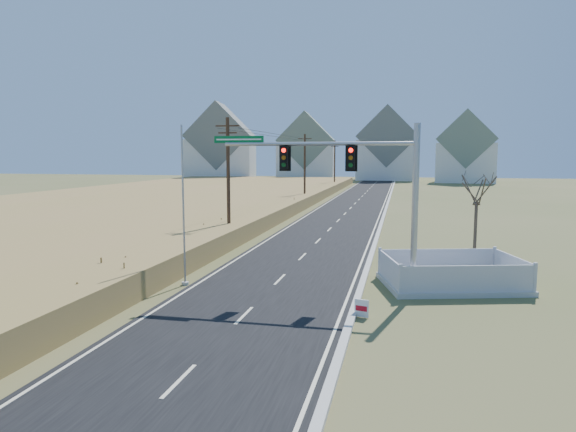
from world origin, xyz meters
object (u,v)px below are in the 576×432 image
(fence_enclosure, at_px, (451,280))
(bare_tree, at_px, (477,187))
(traffic_signal_mast, at_px, (372,191))
(flagpole, at_px, (184,222))
(open_sign, at_px, (362,308))

(fence_enclosure, xyz_separation_m, bare_tree, (1.54, 3.86, 4.29))
(fence_enclosure, bearing_deg, traffic_signal_mast, -166.01)
(bare_tree, bearing_deg, flagpole, -155.50)
(traffic_signal_mast, distance_m, fence_enclosure, 6.14)
(open_sign, height_order, flagpole, flagpole)
(bare_tree, bearing_deg, open_sign, -119.06)
(flagpole, bearing_deg, traffic_signal_mast, 3.20)
(fence_enclosure, bearing_deg, open_sign, -138.77)
(fence_enclosure, height_order, flagpole, flagpole)
(open_sign, distance_m, flagpole, 9.75)
(fence_enclosure, distance_m, bare_tree, 5.98)
(bare_tree, bearing_deg, traffic_signal_mast, -131.50)
(open_sign, bearing_deg, traffic_signal_mast, 103.05)
(flagpole, height_order, bare_tree, flagpole)
(bare_tree, bearing_deg, fence_enclosure, -111.69)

